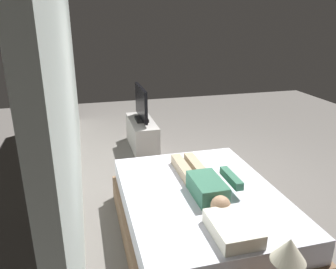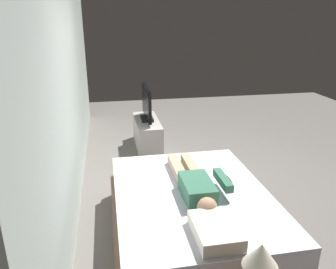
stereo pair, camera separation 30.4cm
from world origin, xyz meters
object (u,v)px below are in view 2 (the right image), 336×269
at_px(tv_stand, 147,134).
at_px(pillow, 215,231).
at_px(tv, 147,104).
at_px(person, 195,183).
at_px(bed, 192,216).
at_px(lamp, 261,256).
at_px(remote, 228,179).

bearing_deg(tv_stand, pillow, -177.88).
height_order(pillow, tv, tv).
bearing_deg(tv_stand, person, -176.50).
height_order(person, tv, tv).
relative_size(bed, pillow, 4.34).
bearing_deg(person, lamp, -178.61).
height_order(bed, pillow, pillow).
bearing_deg(tv_stand, remote, -167.03).
distance_m(tv_stand, lamp, 4.02).
height_order(pillow, person, person).
xyz_separation_m(tv_stand, tv, (0.00, 0.00, 0.53)).
height_order(pillow, lamp, lamp).
bearing_deg(lamp, tv, 2.77).
bearing_deg(tv, bed, -177.30).
relative_size(tv, lamp, 2.10).
xyz_separation_m(pillow, tv, (3.35, 0.12, 0.18)).
xyz_separation_m(person, tv_stand, (2.60, 0.16, -0.37)).
bearing_deg(lamp, person, 1.39).
bearing_deg(bed, tv_stand, 2.70).
xyz_separation_m(bed, pillow, (-0.72, 0.00, 0.34)).
height_order(bed, person, person).
bearing_deg(pillow, person, -2.69).
height_order(bed, tv_stand, bed).
bearing_deg(bed, remote, -67.75).
bearing_deg(pillow, tv_stand, 2.12).
bearing_deg(person, bed, 129.33).
bearing_deg(bed, lamp, -177.08).
height_order(person, lamp, lamp).
bearing_deg(tv_stand, lamp, -177.23).
xyz_separation_m(tv_stand, lamp, (-3.97, -0.19, 0.60)).
height_order(remote, tv_stand, remote).
bearing_deg(remote, tv_stand, 12.97).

